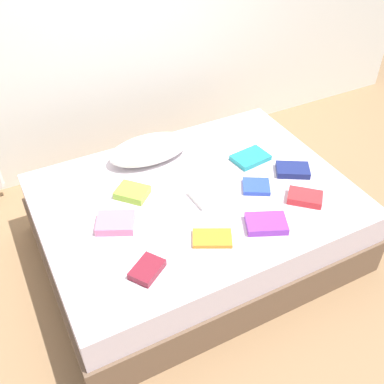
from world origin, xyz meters
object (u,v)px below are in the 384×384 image
(pillow, at_px, (149,149))
(textbook_pink, at_px, (116,223))
(textbook_maroon, at_px, (147,269))
(textbook_orange, at_px, (212,238))
(textbook_red, at_px, (305,197))
(textbook_purple, at_px, (266,224))
(textbook_blue, at_px, (256,187))
(textbook_white, at_px, (209,195))
(bed, at_px, (195,222))
(textbook_lime, at_px, (132,192))
(textbook_teal, at_px, (250,158))
(textbook_navy, at_px, (293,170))

(pillow, bearing_deg, textbook_pink, -129.86)
(pillow, xyz_separation_m, textbook_maroon, (-0.42, -0.95, -0.05))
(textbook_orange, xyz_separation_m, textbook_red, (0.69, 0.03, 0.01))
(textbook_orange, relative_size, textbook_purple, 0.94)
(textbook_blue, bearing_deg, textbook_white, -162.01)
(textbook_orange, xyz_separation_m, textbook_purple, (0.34, -0.05, 0.01))
(textbook_blue, distance_m, textbook_purple, 0.35)
(pillow, height_order, textbook_purple, pillow)
(textbook_maroon, xyz_separation_m, textbook_blue, (0.91, 0.32, -0.01))
(bed, height_order, textbook_maroon, textbook_maroon)
(textbook_lime, bearing_deg, textbook_maroon, -56.95)
(textbook_white, height_order, textbook_blue, textbook_white)
(textbook_maroon, distance_m, textbook_white, 0.71)
(textbook_maroon, relative_size, textbook_teal, 0.75)
(bed, height_order, textbook_red, textbook_red)
(textbook_pink, xyz_separation_m, textbook_purple, (0.79, -0.41, -0.00))
(textbook_pink, xyz_separation_m, textbook_maroon, (0.03, -0.41, -0.00))
(textbook_white, distance_m, textbook_blue, 0.32)
(textbook_white, distance_m, textbook_navy, 0.63)
(pillow, height_order, textbook_maroon, pillow)
(pillow, relative_size, textbook_orange, 2.59)
(textbook_navy, bearing_deg, textbook_purple, -111.95)
(textbook_pink, distance_m, textbook_orange, 0.58)
(textbook_navy, bearing_deg, textbook_red, -81.31)
(textbook_orange, bearing_deg, bed, 102.64)
(textbook_teal, bearing_deg, textbook_maroon, -157.11)
(bed, distance_m, textbook_pink, 0.62)
(textbook_lime, height_order, textbook_navy, textbook_lime)
(textbook_pink, relative_size, textbook_red, 1.04)
(textbook_lime, bearing_deg, textbook_pink, -83.81)
(pillow, bearing_deg, textbook_purple, -70.37)
(textbook_maroon, bearing_deg, bed, 6.58)
(textbook_purple, bearing_deg, bed, 141.24)
(textbook_purple, xyz_separation_m, textbook_teal, (0.28, 0.61, -0.01))
(textbook_orange, distance_m, textbook_purple, 0.34)
(textbook_red, distance_m, textbook_lime, 1.09)
(pillow, height_order, textbook_teal, pillow)
(textbook_red, height_order, textbook_teal, textbook_red)
(bed, xyz_separation_m, textbook_blue, (0.38, -0.13, 0.27))
(textbook_blue, height_order, textbook_teal, textbook_teal)
(textbook_orange, distance_m, textbook_blue, 0.55)
(pillow, xyz_separation_m, textbook_navy, (0.80, -0.60, -0.05))
(bed, xyz_separation_m, textbook_red, (0.58, -0.37, 0.28))
(textbook_red, relative_size, textbook_navy, 0.96)
(bed, bearing_deg, textbook_red, -32.38)
(pillow, distance_m, textbook_orange, 0.90)
(textbook_white, bearing_deg, bed, 131.00)
(textbook_red, relative_size, textbook_teal, 0.86)
(textbook_maroon, distance_m, textbook_navy, 1.27)
(textbook_blue, xyz_separation_m, textbook_purple, (-0.14, -0.32, 0.01))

